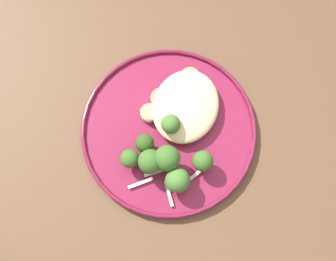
{
  "coord_description": "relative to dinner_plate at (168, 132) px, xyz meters",
  "views": [
    {
      "loc": [
        0.19,
        0.09,
        1.44
      ],
      "look_at": [
        0.0,
        0.03,
        0.76
      ],
      "focal_mm": 46.71,
      "sensor_mm": 36.0,
      "label": 1
    }
  ],
  "objects": [
    {
      "name": "seared_scallop_left_edge",
      "position": [
        -0.05,
        0.0,
        0.01
      ],
      "size": [
        0.03,
        0.03,
        0.01
      ],
      "color": "#DBB77A",
      "rests_on": "dinner_plate"
    },
    {
      "name": "broccoli_floret_rear_charred",
      "position": [
        -0.0,
        0.0,
        0.03
      ],
      "size": [
        0.03,
        0.03,
        0.05
      ],
      "color": "#7A994C",
      "rests_on": "dinner_plate"
    },
    {
      "name": "dinner_plate",
      "position": [
        0.0,
        0.0,
        0.0
      ],
      "size": [
        0.29,
        0.29,
        0.02
      ],
      "color": "maroon",
      "rests_on": "wooden_dining_table"
    },
    {
      "name": "broccoli_floret_small_sprig",
      "position": [
        0.07,
        -0.04,
        0.03
      ],
      "size": [
        0.03,
        0.03,
        0.04
      ],
      "color": "#89A356",
      "rests_on": "dinner_plate"
    },
    {
      "name": "seared_scallop_center_golden",
      "position": [
        -0.09,
        0.03,
        0.01
      ],
      "size": [
        0.03,
        0.03,
        0.01
      ],
      "color": "#DBB77A",
      "rests_on": "dinner_plate"
    },
    {
      "name": "onion_sliver_long_sliver",
      "position": [
        0.1,
        0.03,
        0.01
      ],
      "size": [
        0.04,
        0.03,
        0.0
      ],
      "primitive_type": "cube",
      "rotation": [
        0.0,
        0.0,
        3.7
      ],
      "color": "silver",
      "rests_on": "dinner_plate"
    },
    {
      "name": "onion_sliver_short_strip",
      "position": [
        0.09,
        -0.02,
        0.01
      ],
      "size": [
        0.03,
        0.04,
        0.0
      ],
      "primitive_type": "cube",
      "rotation": [
        0.0,
        0.0,
        2.23
      ],
      "color": "silver",
      "rests_on": "dinner_plate"
    },
    {
      "name": "seared_scallop_rear_pale",
      "position": [
        -0.02,
        -0.04,
        0.01
      ],
      "size": [
        0.03,
        0.03,
        0.01
      ],
      "color": "beige",
      "rests_on": "dinner_plate"
    },
    {
      "name": "broccoli_floret_left_leaning",
      "position": [
        0.08,
        0.04,
        0.03
      ],
      "size": [
        0.04,
        0.04,
        0.05
      ],
      "color": "#89A356",
      "rests_on": "dinner_plate"
    },
    {
      "name": "onion_sliver_pale_crescent",
      "position": [
        0.06,
        0.06,
        0.01
      ],
      "size": [
        0.04,
        0.03,
        0.0
      ],
      "primitive_type": "cube",
      "rotation": [
        0.0,
        0.0,
        2.55
      ],
      "color": "silver",
      "rests_on": "dinner_plate"
    },
    {
      "name": "broccoli_floret_split_head",
      "position": [
        0.04,
        0.07,
        0.03
      ],
      "size": [
        0.03,
        0.03,
        0.05
      ],
      "color": "#7A994C",
      "rests_on": "dinner_plate"
    },
    {
      "name": "broccoli_floret_front_edge",
      "position": [
        0.05,
        0.01,
        0.04
      ],
      "size": [
        0.04,
        0.04,
        0.06
      ],
      "color": "#7A994C",
      "rests_on": "dinner_plate"
    },
    {
      "name": "onion_sliver_curled_piece",
      "position": [
        0.07,
        0.0,
        0.01
      ],
      "size": [
        0.03,
        0.04,
        0.0
      ],
      "primitive_type": "cube",
      "rotation": [
        0.0,
        0.0,
        2.18
      ],
      "color": "silver",
      "rests_on": "dinner_plate"
    },
    {
      "name": "ground",
      "position": [
        -0.0,
        -0.03,
        -0.75
      ],
      "size": [
        6.0,
        6.0,
        0.0
      ],
      "primitive_type": "plane",
      "color": "#47423D"
    },
    {
      "name": "seared_scallop_on_noodles",
      "position": [
        -0.05,
        -0.03,
        0.01
      ],
      "size": [
        0.03,
        0.03,
        0.02
      ],
      "color": "#DBB77A",
      "rests_on": "dinner_plate"
    },
    {
      "name": "broccoli_floret_center_pile",
      "position": [
        0.06,
        -0.01,
        0.04
      ],
      "size": [
        0.04,
        0.04,
        0.06
      ],
      "color": "#89A356",
      "rests_on": "dinner_plate"
    },
    {
      "name": "broccoli_floret_tall_stalk",
      "position": [
        0.04,
        -0.02,
        0.03
      ],
      "size": [
        0.03,
        0.03,
        0.04
      ],
      "color": "#89A356",
      "rests_on": "dinner_plate"
    },
    {
      "name": "wooden_dining_table",
      "position": [
        -0.0,
        -0.03,
        -0.09
      ],
      "size": [
        1.4,
        1.0,
        0.74
      ],
      "color": "brown",
      "rests_on": "ground"
    },
    {
      "name": "seared_scallop_large_seared",
      "position": [
        -0.02,
        0.01,
        0.01
      ],
      "size": [
        0.03,
        0.03,
        0.01
      ],
      "color": "#E5C689",
      "rests_on": "dinner_plate"
    },
    {
      "name": "noodle_bed",
      "position": [
        -0.05,
        0.02,
        0.02
      ],
      "size": [
        0.13,
        0.11,
        0.03
      ],
      "color": "beige",
      "rests_on": "dinner_plate"
    },
    {
      "name": "seared_scallop_tilted_round",
      "position": [
        -0.1,
        0.01,
        0.01
      ],
      "size": [
        0.03,
        0.03,
        0.01
      ],
      "color": "#DBB77A",
      "rests_on": "dinner_plate"
    }
  ]
}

